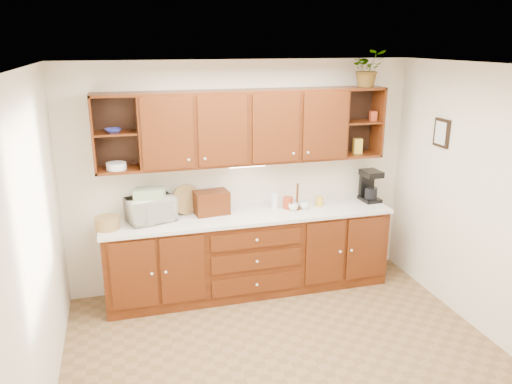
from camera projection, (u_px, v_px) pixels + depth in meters
floor at (290, 363)px, 4.51m from camera, size 4.00×4.00×0.00m
ceiling at (297, 67)px, 3.75m from camera, size 4.00×4.00×0.00m
back_wall at (242, 176)px, 5.74m from camera, size 4.00×0.00×4.00m
left_wall at (34, 255)px, 3.62m from camera, size 0.00×3.50×3.50m
right_wall at (496, 208)px, 4.64m from camera, size 0.00×3.50×3.50m
base_cabinets at (249, 254)px, 5.71m from camera, size 3.20×0.60×0.90m
countertop at (249, 215)px, 5.57m from camera, size 3.24×0.64×0.04m
upper_cabinets at (246, 127)px, 5.42m from camera, size 3.20×0.33×0.80m
undercabinet_light at (247, 166)px, 5.49m from camera, size 0.40×0.05×0.02m
framed_picture at (442, 133)px, 5.30m from camera, size 0.03×0.24×0.30m
wicker_basket at (107, 223)px, 5.10m from camera, size 0.31×0.31×0.13m
microwave at (151, 209)px, 5.30m from camera, size 0.56×0.46×0.27m
towel_stack at (150, 193)px, 5.25m from camera, size 0.35×0.29×0.09m
wine_bottle at (163, 207)px, 5.37m from camera, size 0.08×0.08×0.27m
woven_tray at (187, 213)px, 5.56m from camera, size 0.34×0.21×0.33m
bread_box at (212, 203)px, 5.53m from camera, size 0.39×0.27×0.26m
mug_tree at (297, 205)px, 5.72m from camera, size 0.28×0.27×0.30m
canister_red at (288, 203)px, 5.73m from camera, size 0.15×0.15×0.13m
canister_white at (275, 201)px, 5.70m from camera, size 0.08×0.08×0.19m
canister_yellow at (319, 201)px, 5.82m from camera, size 0.11×0.11×0.11m
coffee_maker at (370, 186)px, 5.98m from camera, size 0.21×0.27×0.38m
bowl_stack at (113, 131)px, 5.04m from camera, size 0.18×0.18×0.04m
plate_stack at (116, 166)px, 5.13m from camera, size 0.25×0.25×0.07m
pantry_box_yellow at (358, 146)px, 5.84m from camera, size 0.11×0.09×0.18m
pantry_box_red at (373, 116)px, 5.75m from camera, size 0.08×0.07×0.11m
potted_plant at (368, 69)px, 5.54m from camera, size 0.41×0.37×0.41m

